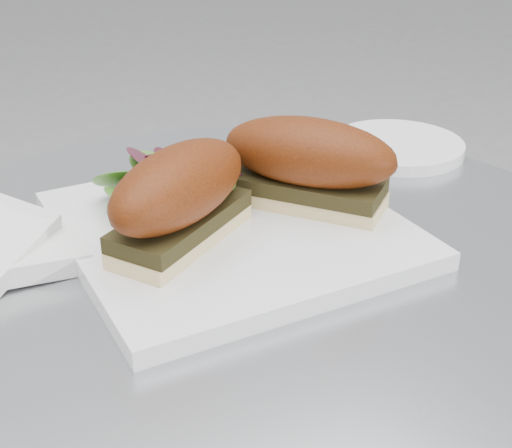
{
  "coord_description": "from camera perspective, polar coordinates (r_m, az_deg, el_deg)",
  "views": [
    {
      "loc": [
        -0.23,
        -0.43,
        1.03
      ],
      "look_at": [
        0.02,
        0.01,
        0.77
      ],
      "focal_mm": 50.0,
      "sensor_mm": 36.0,
      "label": 1
    }
  ],
  "objects": [
    {
      "name": "plate",
      "position": [
        0.62,
        -2.03,
        -0.38
      ],
      "size": [
        0.28,
        0.28,
        0.02
      ],
      "primitive_type": "cube",
      "rotation": [
        0.0,
        0.0,
        -0.04
      ],
      "color": "white",
      "rests_on": "table"
    },
    {
      "name": "sandwich_left",
      "position": [
        0.57,
        -6.12,
        2.32
      ],
      "size": [
        0.17,
        0.14,
        0.08
      ],
      "rotation": [
        0.0,
        0.0,
        0.53
      ],
      "color": "beige",
      "rests_on": "plate"
    },
    {
      "name": "sandwich_right",
      "position": [
        0.63,
        4.23,
        5.02
      ],
      "size": [
        0.15,
        0.17,
        0.08
      ],
      "rotation": [
        0.0,
        0.0,
        -0.93
      ],
      "color": "beige",
      "rests_on": "plate"
    },
    {
      "name": "salad",
      "position": [
        0.66,
        -6.75,
        4.1
      ],
      "size": [
        0.12,
        0.12,
        0.05
      ],
      "primitive_type": null,
      "color": "#4F7F29",
      "rests_on": "plate"
    },
    {
      "name": "napkin",
      "position": [
        0.61,
        -18.94,
        -2.3
      ],
      "size": [
        0.16,
        0.16,
        0.02
      ],
      "primitive_type": null,
      "rotation": [
        0.0,
        0.0,
        0.4
      ],
      "color": "white",
      "rests_on": "table"
    },
    {
      "name": "saucer",
      "position": [
        0.82,
        11.19,
        6.12
      ],
      "size": [
        0.15,
        0.15,
        0.01
      ],
      "primitive_type": "cylinder",
      "color": "white",
      "rests_on": "table"
    }
  ]
}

